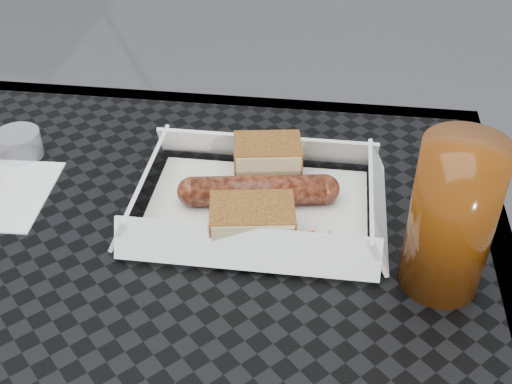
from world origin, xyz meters
TOP-DOWN VIEW (x-y plane):
  - patio_table at (0.00, 0.00)m, footprint 0.80×0.80m
  - food_tray at (0.15, 0.17)m, footprint 0.22×0.15m
  - bratwurst at (0.15, 0.18)m, footprint 0.16×0.05m
  - bread_near at (0.15, 0.22)m, footprint 0.08×0.06m
  - bread_far at (0.15, 0.12)m, footprint 0.09×0.06m
  - veg_garnish at (0.22, 0.11)m, footprint 0.03×0.03m
  - condiment_cup_empty at (-0.13, 0.23)m, footprint 0.05×0.05m
  - drink_glass at (0.32, 0.09)m, footprint 0.07×0.07m

SIDE VIEW (x-z plane):
  - patio_table at x=0.00m, z-range 0.30..1.04m
  - food_tray at x=0.15m, z-range 0.74..0.75m
  - veg_garnish at x=0.22m, z-range 0.75..0.75m
  - condiment_cup_empty at x=-0.13m, z-range 0.74..0.78m
  - bratwurst at x=0.15m, z-range 0.75..0.78m
  - bread_far at x=0.15m, z-range 0.75..0.79m
  - bread_near at x=0.15m, z-range 0.75..0.79m
  - drink_glass at x=0.32m, z-range 0.74..0.89m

